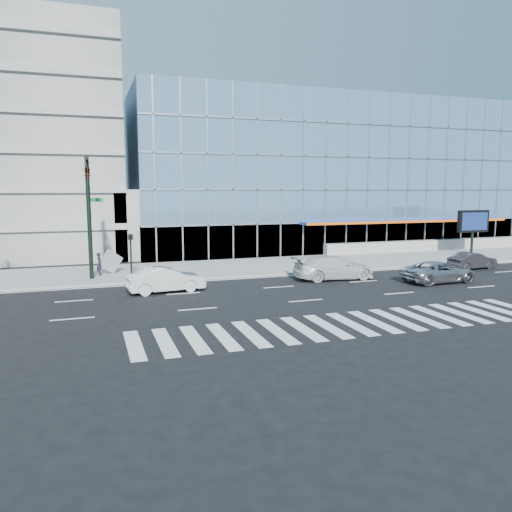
# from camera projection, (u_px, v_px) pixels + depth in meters

# --- Properties ---
(ground) EXTENTS (160.00, 160.00, 0.00)m
(ground) POSITION_uv_depth(u_px,v_px,m) (279.00, 287.00, 31.03)
(ground) COLOR black
(ground) RESTS_ON ground
(sidewalk) EXTENTS (120.00, 8.00, 0.15)m
(sidewalk) POSITION_uv_depth(u_px,v_px,m) (241.00, 267.00, 38.52)
(sidewalk) COLOR gray
(sidewalk) RESTS_ON ground
(theatre_building) EXTENTS (42.00, 26.00, 15.00)m
(theatre_building) POSITION_uv_depth(u_px,v_px,m) (309.00, 176.00, 58.88)
(theatre_building) COLOR #7FADD4
(theatre_building) RESTS_ON ground
(ramp_block) EXTENTS (6.00, 8.00, 6.00)m
(ramp_block) POSITION_uv_depth(u_px,v_px,m) (146.00, 223.00, 45.60)
(ramp_block) COLOR gray
(ramp_block) RESTS_ON ground
(retaining_wall) EXTENTS (30.00, 0.80, 1.00)m
(retaining_wall) POSITION_uv_depth(u_px,v_px,m) (461.00, 244.00, 49.47)
(retaining_wall) COLOR gray
(retaining_wall) RESTS_ON sidewalk
(traffic_signal) EXTENTS (1.14, 5.74, 8.00)m
(traffic_signal) POSITION_uv_depth(u_px,v_px,m) (88.00, 187.00, 30.98)
(traffic_signal) COLOR black
(traffic_signal) RESTS_ON sidewalk
(ped_signal_post) EXTENTS (0.30, 0.33, 3.00)m
(ped_signal_post) POSITION_uv_depth(u_px,v_px,m) (131.00, 249.00, 32.67)
(ped_signal_post) COLOR black
(ped_signal_post) RESTS_ON sidewalk
(marquee_sign) EXTENTS (3.20, 0.43, 4.00)m
(marquee_sign) POSITION_uv_depth(u_px,v_px,m) (473.00, 222.00, 45.13)
(marquee_sign) COLOR black
(marquee_sign) RESTS_ON sidewalk
(silver_suv) EXTENTS (5.04, 2.48, 1.38)m
(silver_suv) POSITION_uv_depth(u_px,v_px,m) (439.00, 272.00, 32.52)
(silver_suv) COLOR #ABABAF
(silver_suv) RESTS_ON ground
(white_suv) EXTENTS (5.60, 2.52, 1.59)m
(white_suv) POSITION_uv_depth(u_px,v_px,m) (334.00, 268.00, 33.62)
(white_suv) COLOR silver
(white_suv) RESTS_ON ground
(white_sedan) EXTENTS (4.69, 2.10, 1.50)m
(white_sedan) POSITION_uv_depth(u_px,v_px,m) (166.00, 280.00, 29.44)
(white_sedan) COLOR silver
(white_sedan) RESTS_ON ground
(dark_sedan) EXTENTS (4.00, 1.72, 1.28)m
(dark_sedan) POSITION_uv_depth(u_px,v_px,m) (472.00, 261.00, 37.89)
(dark_sedan) COLOR black
(dark_sedan) RESTS_ON ground
(pedestrian) EXTENTS (0.40, 0.59, 1.58)m
(pedestrian) POSITION_uv_depth(u_px,v_px,m) (100.00, 264.00, 34.28)
(pedestrian) COLOR black
(pedestrian) RESTS_ON sidewalk
(tilted_panel) EXTENTS (1.74, 0.62, 1.82)m
(tilted_panel) POSITION_uv_depth(u_px,v_px,m) (111.00, 261.00, 34.70)
(tilted_panel) COLOR #9C9C9C
(tilted_panel) RESTS_ON sidewalk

